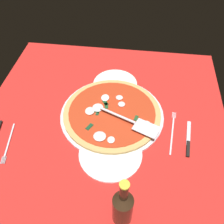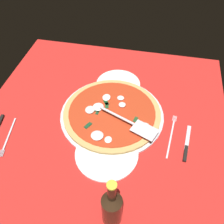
{
  "view_description": "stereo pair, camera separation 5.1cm",
  "coord_description": "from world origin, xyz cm",
  "px_view_note": "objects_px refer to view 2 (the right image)",
  "views": [
    {
      "loc": [
        66.62,
        12.29,
        78.72
      ],
      "look_at": [
        -1.93,
        3.42,
        2.29
      ],
      "focal_mm": 39.72,
      "sensor_mm": 36.0,
      "label": 1
    },
    {
      "loc": [
        65.78,
        17.32,
        78.72
      ],
      "look_at": [
        -1.93,
        3.42,
        2.29
      ],
      "focal_mm": 39.72,
      "sensor_mm": 36.0,
      "label": 2
    }
  ],
  "objects_px": {
    "beer_bottle": "(112,207)",
    "dinner_plate_right": "(107,153)",
    "place_setting_near": "(3,133)",
    "place_setting_far": "(179,142)",
    "pizza_server": "(131,123)",
    "pizza": "(112,113)",
    "dinner_plate_left": "(118,84)"
  },
  "relations": [
    {
      "from": "place_setting_near",
      "to": "place_setting_far",
      "type": "height_order",
      "value": "same"
    },
    {
      "from": "pizza",
      "to": "place_setting_far",
      "type": "relative_size",
      "value": 1.87
    },
    {
      "from": "place_setting_far",
      "to": "dinner_plate_right",
      "type": "bearing_deg",
      "value": 118.85
    },
    {
      "from": "dinner_plate_right",
      "to": "pizza_server",
      "type": "relative_size",
      "value": 0.94
    },
    {
      "from": "dinner_plate_left",
      "to": "pizza_server",
      "type": "distance_m",
      "value": 0.28
    },
    {
      "from": "pizza_server",
      "to": "place_setting_far",
      "type": "distance_m",
      "value": 0.2
    },
    {
      "from": "dinner_plate_left",
      "to": "beer_bottle",
      "type": "relative_size",
      "value": 0.92
    },
    {
      "from": "dinner_plate_left",
      "to": "dinner_plate_right",
      "type": "distance_m",
      "value": 0.39
    },
    {
      "from": "dinner_plate_left",
      "to": "beer_bottle",
      "type": "xyz_separation_m",
      "value": [
        0.61,
        0.09,
        0.08
      ]
    },
    {
      "from": "dinner_plate_right",
      "to": "beer_bottle",
      "type": "bearing_deg",
      "value": 16.36
    },
    {
      "from": "place_setting_near",
      "to": "dinner_plate_left",
      "type": "bearing_deg",
      "value": 124.16
    },
    {
      "from": "pizza_server",
      "to": "pizza",
      "type": "bearing_deg",
      "value": 169.48
    },
    {
      "from": "dinner_plate_right",
      "to": "pizza",
      "type": "xyz_separation_m",
      "value": [
        -0.19,
        -0.02,
        0.01
      ]
    },
    {
      "from": "pizza_server",
      "to": "place_setting_near",
      "type": "xyz_separation_m",
      "value": [
        0.12,
        -0.49,
        -0.04
      ]
    },
    {
      "from": "pizza",
      "to": "beer_bottle",
      "type": "relative_size",
      "value": 1.81
    },
    {
      "from": "dinner_plate_right",
      "to": "dinner_plate_left",
      "type": "bearing_deg",
      "value": -175.65
    },
    {
      "from": "place_setting_near",
      "to": "pizza",
      "type": "bearing_deg",
      "value": 104.56
    },
    {
      "from": "beer_bottle",
      "to": "dinner_plate_right",
      "type": "bearing_deg",
      "value": -163.64
    },
    {
      "from": "pizza",
      "to": "pizza_server",
      "type": "xyz_separation_m",
      "value": [
        0.06,
        0.09,
        0.02
      ]
    },
    {
      "from": "place_setting_far",
      "to": "pizza",
      "type": "bearing_deg",
      "value": 80.16
    },
    {
      "from": "place_setting_near",
      "to": "beer_bottle",
      "type": "distance_m",
      "value": 0.55
    },
    {
      "from": "place_setting_near",
      "to": "beer_bottle",
      "type": "xyz_separation_m",
      "value": [
        0.23,
        0.49,
        0.08
      ]
    },
    {
      "from": "dinner_plate_left",
      "to": "place_setting_near",
      "type": "bearing_deg",
      "value": -46.36
    },
    {
      "from": "dinner_plate_left",
      "to": "pizza",
      "type": "bearing_deg",
      "value": 2.67
    },
    {
      "from": "place_setting_near",
      "to": "place_setting_far",
      "type": "distance_m",
      "value": 0.69
    },
    {
      "from": "place_setting_far",
      "to": "pizza_server",
      "type": "bearing_deg",
      "value": 89.72
    },
    {
      "from": "dinner_plate_left",
      "to": "place_setting_near",
      "type": "distance_m",
      "value": 0.55
    },
    {
      "from": "pizza_server",
      "to": "place_setting_far",
      "type": "bearing_deg",
      "value": 16.26
    },
    {
      "from": "pizza_server",
      "to": "beer_bottle",
      "type": "distance_m",
      "value": 0.35
    },
    {
      "from": "pizza",
      "to": "beer_bottle",
      "type": "xyz_separation_m",
      "value": [
        0.41,
        0.08,
        0.06
      ]
    },
    {
      "from": "pizza",
      "to": "place_setting_near",
      "type": "xyz_separation_m",
      "value": [
        0.18,
        -0.4,
        -0.02
      ]
    },
    {
      "from": "dinner_plate_right",
      "to": "place_setting_near",
      "type": "height_order",
      "value": "place_setting_near"
    }
  ]
}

